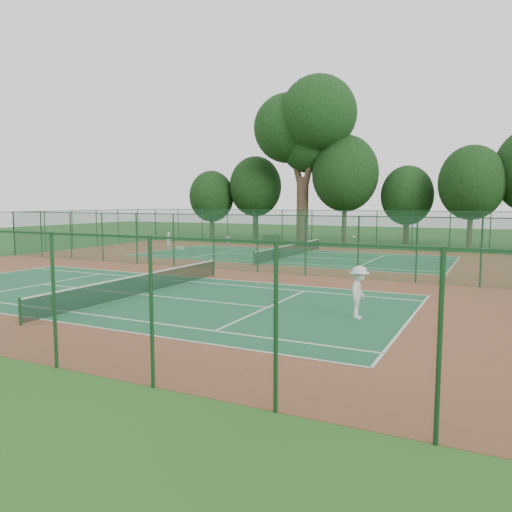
# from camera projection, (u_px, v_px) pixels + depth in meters

# --- Properties ---
(ground) EXTENTS (120.00, 120.00, 0.00)m
(ground) POSITION_uv_depth(u_px,v_px,m) (235.00, 271.00, 30.88)
(ground) COLOR #204D18
(ground) RESTS_ON ground
(red_pad) EXTENTS (40.00, 36.00, 0.01)m
(red_pad) POSITION_uv_depth(u_px,v_px,m) (235.00, 271.00, 30.88)
(red_pad) COLOR brown
(red_pad) RESTS_ON ground
(court_near) EXTENTS (23.77, 10.97, 0.01)m
(court_near) POSITION_uv_depth(u_px,v_px,m) (141.00, 294.00, 22.86)
(court_near) COLOR #1B5636
(court_near) RESTS_ON red_pad
(court_far) EXTENTS (23.77, 10.97, 0.01)m
(court_far) POSITION_uv_depth(u_px,v_px,m) (291.00, 256.00, 38.90)
(court_far) COLOR #1B5635
(court_far) RESTS_ON red_pad
(fence_north) EXTENTS (40.00, 0.09, 3.50)m
(fence_north) POSITION_uv_depth(u_px,v_px,m) (327.00, 229.00, 46.74)
(fence_north) COLOR #1A4E2A
(fence_north) RESTS_ON ground
(fence_west) EXTENTS (0.09, 36.00, 3.50)m
(fence_west) POSITION_uv_depth(u_px,v_px,m) (14.00, 233.00, 39.51)
(fence_west) COLOR #1B5331
(fence_west) RESTS_ON ground
(fence_divider) EXTENTS (40.00, 0.09, 3.50)m
(fence_divider) POSITION_uv_depth(u_px,v_px,m) (235.00, 242.00, 30.69)
(fence_divider) COLOR #184825
(fence_divider) RESTS_ON ground
(tennis_net_near) EXTENTS (0.10, 12.90, 0.97)m
(tennis_net_near) POSITION_uv_depth(u_px,v_px,m) (141.00, 283.00, 22.81)
(tennis_net_near) COLOR #123318
(tennis_net_near) RESTS_ON ground
(tennis_net_far) EXTENTS (0.10, 12.90, 0.97)m
(tennis_net_far) POSITION_uv_depth(u_px,v_px,m) (291.00, 250.00, 38.85)
(tennis_net_far) COLOR #153A20
(tennis_net_far) RESTS_ON ground
(player_near) EXTENTS (0.81, 1.30, 1.93)m
(player_near) POSITION_uv_depth(u_px,v_px,m) (359.00, 292.00, 18.04)
(player_near) COLOR white
(player_near) RESTS_ON court_near
(player_far) EXTENTS (0.49, 0.64, 1.59)m
(player_far) POSITION_uv_depth(u_px,v_px,m) (168.00, 241.00, 43.49)
(player_far) COLOR silver
(player_far) RESTS_ON court_far
(trash_bin) EXTENTS (0.56, 0.56, 0.78)m
(trash_bin) POSITION_uv_depth(u_px,v_px,m) (228.00, 240.00, 51.16)
(trash_bin) COLOR slate
(trash_bin) RESTS_ON red_pad
(bench) EXTENTS (1.76, 0.91, 1.04)m
(bench) POSITION_uv_depth(u_px,v_px,m) (272.00, 240.00, 48.87)
(bench) COLOR #133819
(bench) RESTS_ON red_pad
(kit_bag) EXTENTS (0.84, 0.42, 0.30)m
(kit_bag) POSITION_uv_depth(u_px,v_px,m) (180.00, 248.00, 44.49)
(kit_bag) COLOR silver
(kit_bag) RESTS_ON red_pad
(stray_ball_a) EXTENTS (0.07, 0.07, 0.07)m
(stray_ball_a) POSITION_uv_depth(u_px,v_px,m) (323.00, 277.00, 28.10)
(stray_ball_a) COLOR #C1D732
(stray_ball_a) RESTS_ON red_pad
(stray_ball_b) EXTENTS (0.07, 0.07, 0.07)m
(stray_ball_b) POSITION_uv_depth(u_px,v_px,m) (393.00, 283.00, 25.87)
(stray_ball_b) COLOR yellow
(stray_ball_b) RESTS_ON red_pad
(stray_ball_c) EXTENTS (0.07, 0.07, 0.07)m
(stray_ball_c) POSITION_uv_depth(u_px,v_px,m) (165.00, 267.00, 32.47)
(stray_ball_c) COLOR #C9EE37
(stray_ball_c) RESTS_ON red_pad
(big_tree) EXTENTS (11.08, 8.11, 17.02)m
(big_tree) POSITION_uv_depth(u_px,v_px,m) (305.00, 126.00, 51.64)
(big_tree) COLOR #3E2E21
(big_tree) RESTS_ON ground
(evergreen_row) EXTENTS (39.00, 5.00, 12.00)m
(evergreen_row) POSITION_uv_depth(u_px,v_px,m) (350.00, 243.00, 52.27)
(evergreen_row) COLOR black
(evergreen_row) RESTS_ON ground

